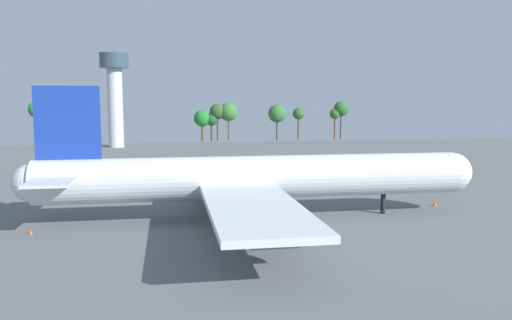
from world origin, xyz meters
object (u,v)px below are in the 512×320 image
at_px(cargo_airplane, 253,178).
at_px(safety_cone_nose, 435,203).
at_px(control_tower, 115,89).
at_px(safety_cone_tail, 31,232).

bearing_deg(cargo_airplane, safety_cone_nose, 6.83).
height_order(cargo_airplane, safety_cone_nose, cargo_airplane).
height_order(safety_cone_nose, control_tower, control_tower).
bearing_deg(control_tower, safety_cone_nose, -62.15).
bearing_deg(safety_cone_tail, control_tower, 90.35).
bearing_deg(control_tower, safety_cone_tail, -89.65).
distance_m(cargo_airplane, safety_cone_nose, 29.02).
distance_m(safety_cone_nose, control_tower, 122.61).
distance_m(cargo_airplane, control_tower, 114.89).
relative_size(cargo_airplane, control_tower, 2.00).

